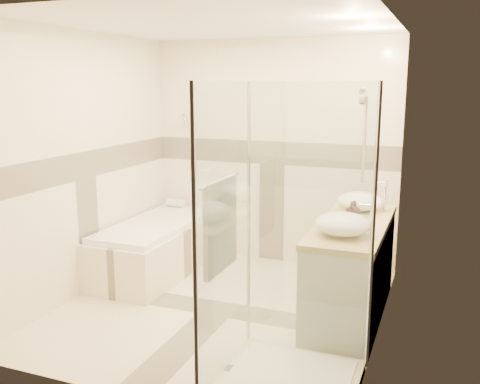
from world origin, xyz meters
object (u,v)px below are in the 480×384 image
(shower_enclosure, at_px, (275,313))
(vessel_sink_far, at_px, (342,224))
(vessel_sink_near, at_px, (360,201))
(amenity_bottle_a, at_px, (351,212))
(vanity, at_px, (351,269))
(bathtub, at_px, (157,245))
(amenity_bottle_b, at_px, (354,210))

(shower_enclosure, height_order, vessel_sink_far, shower_enclosure)
(vessel_sink_near, height_order, amenity_bottle_a, amenity_bottle_a)
(vanity, distance_m, vessel_sink_far, 0.66)
(vanity, xyz_separation_m, vessel_sink_far, (-0.02, -0.41, 0.51))
(vessel_sink_near, bearing_deg, vessel_sink_far, -90.00)
(vanity, distance_m, shower_enclosure, 1.31)
(amenity_bottle_a, bearing_deg, bathtub, 170.10)
(vessel_sink_far, bearing_deg, amenity_bottle_b, 90.00)
(vanity, bearing_deg, amenity_bottle_b, 98.58)
(vessel_sink_near, bearing_deg, amenity_bottle_b, -90.00)
(vanity, bearing_deg, amenity_bottle_a, -132.68)
(shower_enclosure, height_order, vessel_sink_near, shower_enclosure)
(bathtub, distance_m, vessel_sink_near, 2.23)
(bathtub, height_order, shower_enclosure, shower_enclosure)
(bathtub, distance_m, amenity_bottle_b, 2.23)
(amenity_bottle_a, bearing_deg, vessel_sink_near, 90.00)
(amenity_bottle_b, bearing_deg, shower_enclosure, -101.00)
(bathtub, relative_size, vessel_sink_far, 3.86)
(shower_enclosure, height_order, amenity_bottle_b, shower_enclosure)
(vanity, relative_size, amenity_bottle_b, 10.00)
(shower_enclosure, height_order, amenity_bottle_a, shower_enclosure)
(vessel_sink_far, relative_size, amenity_bottle_b, 2.71)
(vanity, relative_size, vessel_sink_far, 3.68)
(amenity_bottle_b, bearing_deg, vessel_sink_near, 90.00)
(shower_enclosure, relative_size, vessel_sink_near, 4.76)
(bathtub, xyz_separation_m, shower_enclosure, (1.86, -1.62, 0.20))
(vessel_sink_far, xyz_separation_m, amenity_bottle_b, (0.00, 0.54, -0.01))
(shower_enclosure, distance_m, amenity_bottle_a, 1.35)
(vessel_sink_near, height_order, vessel_sink_far, vessel_sink_far)
(vanity, xyz_separation_m, vessel_sink_near, (-0.02, 0.49, 0.51))
(shower_enclosure, bearing_deg, amenity_bottle_b, 79.00)
(bathtub, relative_size, shower_enclosure, 0.83)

